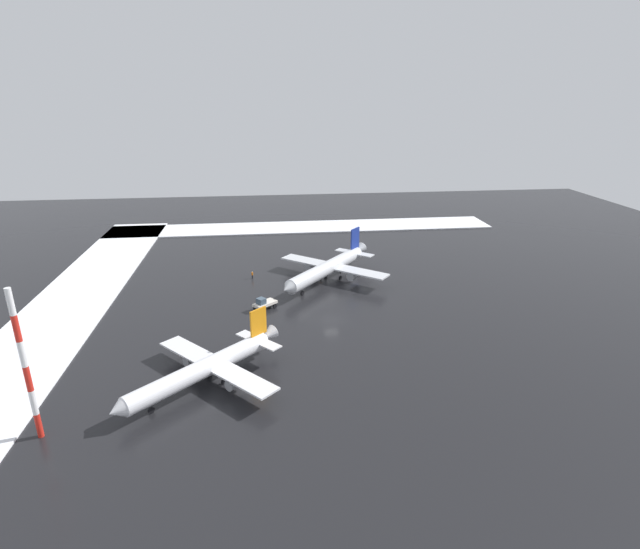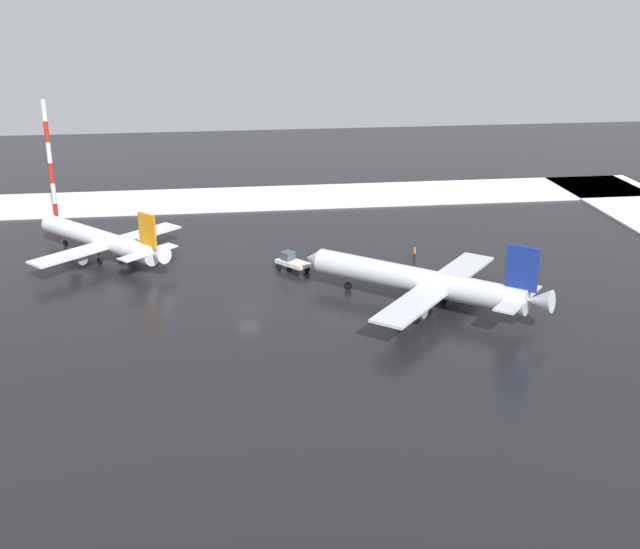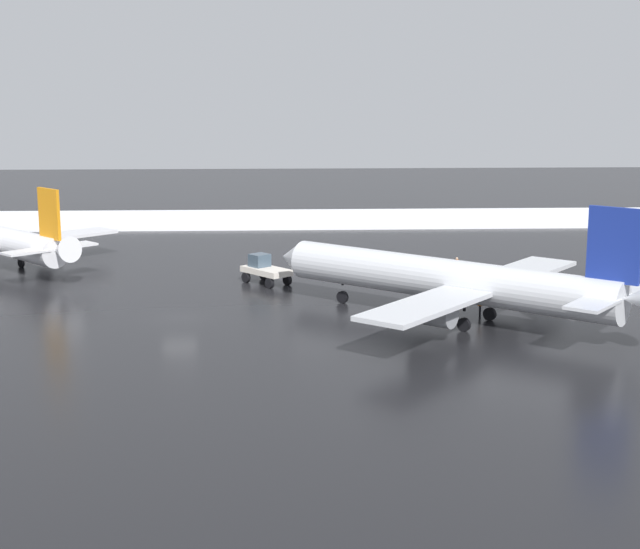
# 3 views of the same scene
# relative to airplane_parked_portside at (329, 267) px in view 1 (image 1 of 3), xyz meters

# --- Properties ---
(ground_plane) EXTENTS (240.00, 240.00, 0.00)m
(ground_plane) POSITION_rel_airplane_parked_portside_xyz_m (20.23, -2.10, -3.10)
(ground_plane) COLOR black
(snow_bank_far) EXTENTS (152.00, 16.00, 0.30)m
(snow_bank_far) POSITION_rel_airplane_parked_portside_xyz_m (20.23, -52.10, -2.95)
(snow_bank_far) COLOR white
(snow_bank_far) RESTS_ON ground_plane
(snow_bank_left) EXTENTS (14.00, 116.00, 0.30)m
(snow_bank_left) POSITION_rel_airplane_parked_portside_xyz_m (-46.77, -2.10, -2.95)
(snow_bank_left) COLOR white
(snow_bank_left) RESTS_ON ground_plane
(airplane_parked_portside) EXTENTS (26.12, 23.89, 9.39)m
(airplane_parked_portside) POSITION_rel_airplane_parked_portside_xyz_m (0.00, 0.00, 0.00)
(airplane_parked_portside) COLOR silver
(airplane_parked_portside) RESTS_ON ground_plane
(airplane_foreground_jet) EXTENTS (21.34, 22.29, 8.27)m
(airplane_foreground_jet) POSITION_rel_airplane_parked_portside_xyz_m (39.40, -22.58, -0.37)
(airplane_foreground_jet) COLOR white
(airplane_foreground_jet) RESTS_ON ground_plane
(pushback_tug) EXTENTS (4.64, 4.94, 2.50)m
(pushback_tug) POSITION_rel_airplane_parked_portside_xyz_m (14.00, -14.25, -1.82)
(pushback_tug) COLOR silver
(pushback_tug) RESTS_ON ground_plane
(ground_crew_mid_apron) EXTENTS (0.36, 0.36, 1.71)m
(ground_crew_mid_apron) POSITION_rel_airplane_parked_portside_xyz_m (-3.22, -16.73, -2.13)
(ground_crew_mid_apron) COLOR black
(ground_crew_mid_apron) RESTS_ON ground_plane
(ground_crew_near_tug) EXTENTS (0.36, 0.36, 1.71)m
(ground_crew_near_tug) POSITION_rel_airplane_parked_portside_xyz_m (-2.22, -1.46, -2.13)
(ground_crew_near_tug) COLOR black
(ground_crew_near_tug) RESTS_ON ground_plane
(antenna_mast) EXTENTS (0.70, 0.70, 19.32)m
(antenna_mast) POSITION_rel_airplane_parked_portside_xyz_m (48.72, -41.39, 6.56)
(antenna_mast) COLOR red
(antenna_mast) RESTS_ON ground_plane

